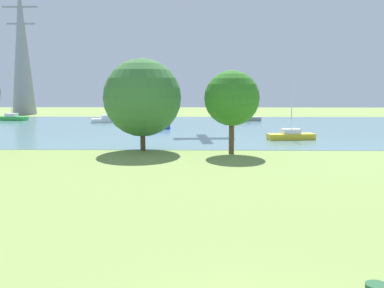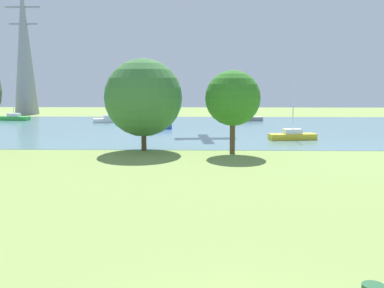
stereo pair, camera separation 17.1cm
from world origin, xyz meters
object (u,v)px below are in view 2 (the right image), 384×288
at_px(sailboat_blue, 153,125).
at_px(sailboat_gray, 247,118).
at_px(sailboat_white, 110,119).
at_px(electricity_pylon, 24,48).
at_px(sailboat_green, 14,117).
at_px(sailboat_yellow, 292,135).
at_px(tree_east_far, 143,98).
at_px(tree_west_near, 233,98).

height_order(sailboat_blue, sailboat_gray, sailboat_gray).
xyz_separation_m(sailboat_white, electricity_pylon, (-19.34, 18.21, 11.78)).
xyz_separation_m(sailboat_green, electricity_pylon, (-3.53, 14.59, 11.76)).
xyz_separation_m(sailboat_blue, sailboat_white, (-7.45, 9.46, 0.01)).
xyz_separation_m(sailboat_yellow, sailboat_gray, (-2.53, 23.91, 0.02)).
bearing_deg(electricity_pylon, sailboat_yellow, -42.27).
bearing_deg(tree_east_far, sailboat_green, 127.56).
height_order(sailboat_yellow, electricity_pylon, electricity_pylon).
relative_size(sailboat_yellow, tree_east_far, 0.77).
bearing_deg(tree_east_far, sailboat_white, 107.21).
relative_size(sailboat_white, tree_west_near, 1.03).
relative_size(sailboat_green, sailboat_white, 1.15).
relative_size(tree_east_far, tree_west_near, 1.15).
bearing_deg(sailboat_green, tree_west_near, -46.28).
distance_m(sailboat_yellow, sailboat_white, 30.71).
height_order(tree_east_far, electricity_pylon, electricity_pylon).
distance_m(sailboat_gray, electricity_pylon, 44.04).
distance_m(sailboat_gray, tree_east_far, 34.30).
bearing_deg(sailboat_blue, tree_east_far, -85.95).
xyz_separation_m(sailboat_yellow, tree_west_near, (-6.73, -9.66, 4.09)).
height_order(sailboat_green, sailboat_yellow, sailboat_green).
bearing_deg(sailboat_yellow, sailboat_white, 138.60).
relative_size(tree_west_near, electricity_pylon, 0.28).
bearing_deg(sailboat_gray, sailboat_green, 179.97).
distance_m(tree_east_far, tree_west_near, 7.68).
bearing_deg(tree_west_near, sailboat_green, 133.72).
xyz_separation_m(sailboat_white, tree_west_near, (16.30, -29.97, 4.08)).
bearing_deg(sailboat_yellow, electricity_pylon, 137.73).
xyz_separation_m(sailboat_yellow, tree_east_far, (-14.24, -8.07, 4.09)).
bearing_deg(electricity_pylon, tree_east_far, -58.87).
xyz_separation_m(sailboat_green, tree_west_near, (32.12, -33.59, 4.06)).
distance_m(sailboat_green, sailboat_yellow, 45.62).
bearing_deg(sailboat_blue, sailboat_yellow, -34.83).
distance_m(tree_west_near, electricity_pylon, 60.42).
bearing_deg(tree_west_near, sailboat_blue, 113.34).
bearing_deg(electricity_pylon, sailboat_green, -76.41).
height_order(sailboat_green, sailboat_gray, sailboat_green).
distance_m(sailboat_green, sailboat_white, 16.22).
relative_size(sailboat_gray, tree_west_near, 1.16).
xyz_separation_m(sailboat_gray, electricity_pylon, (-39.85, 14.61, 11.76)).
distance_m(sailboat_blue, electricity_pylon, 40.28).
height_order(sailboat_green, tree_west_near, sailboat_green).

